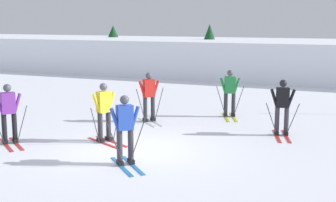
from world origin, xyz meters
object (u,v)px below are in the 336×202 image
at_px(skier_black, 282,104).
at_px(skier_green, 230,92).
at_px(skier_yellow, 104,111).
at_px(skier_red, 149,96).
at_px(conifer_far_right, 209,43).
at_px(skier_purple, 8,110).
at_px(skier_blue, 125,126).
at_px(conifer_far_left, 113,41).

bearing_deg(skier_black, skier_green, 136.76).
bearing_deg(skier_yellow, skier_red, 89.41).
bearing_deg(skier_black, conifer_far_right, 115.33).
bearing_deg(conifer_far_right, skier_yellow, -81.52).
xyz_separation_m(skier_purple, skier_green, (4.76, 6.05, -0.04)).
bearing_deg(skier_purple, skier_red, 59.75).
distance_m(skier_green, skier_blue, 6.57).
xyz_separation_m(skier_yellow, skier_black, (4.57, 2.77, 0.04)).
bearing_deg(conifer_far_left, conifer_far_right, -8.19).
height_order(skier_purple, skier_blue, same).
relative_size(skier_red, skier_black, 1.00).
bearing_deg(conifer_far_left, skier_blue, -59.94).
height_order(skier_purple, skier_yellow, same).
relative_size(skier_purple, skier_black, 1.00).
height_order(skier_yellow, skier_blue, same).
distance_m(skier_black, conifer_far_right, 17.01).
distance_m(skier_black, skier_green, 3.02).
relative_size(skier_yellow, skier_blue, 1.00).
distance_m(skier_yellow, conifer_far_left, 21.97).
bearing_deg(skier_yellow, skier_black, 31.23).
height_order(skier_red, skier_black, same).
bearing_deg(skier_red, skier_purple, -120.25).
bearing_deg(skier_yellow, conifer_far_right, 98.48).
height_order(skier_red, conifer_far_left, conifer_far_left).
xyz_separation_m(skier_yellow, skier_blue, (1.56, -1.68, 0.04)).
xyz_separation_m(skier_green, conifer_far_right, (-5.07, 13.28, 1.08)).
relative_size(skier_green, conifer_far_right, 0.53).
bearing_deg(skier_black, skier_yellow, -148.77).
bearing_deg(skier_blue, skier_green, 82.96).
distance_m(skier_red, skier_green, 3.00).
xyz_separation_m(skier_yellow, conifer_far_right, (-2.70, 18.12, 1.08)).
height_order(skier_purple, conifer_far_left, conifer_far_left).
height_order(skier_black, conifer_far_left, conifer_far_left).
relative_size(skier_green, conifer_far_left, 0.55).
bearing_deg(skier_blue, skier_purple, 173.22).
bearing_deg(skier_purple, conifer_far_right, 90.90).
xyz_separation_m(skier_black, skier_green, (-2.20, 2.07, -0.04)).
bearing_deg(skier_yellow, skier_blue, -47.15).
xyz_separation_m(skier_yellow, skier_red, (0.03, 2.95, 0.00)).
bearing_deg(skier_green, skier_blue, -97.04).
distance_m(skier_blue, conifer_far_left, 24.20).
xyz_separation_m(skier_purple, conifer_far_left, (-8.16, 20.46, 0.97)).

